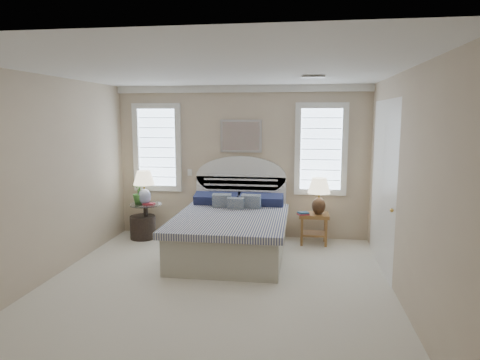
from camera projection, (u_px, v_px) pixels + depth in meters
The scene contains 21 objects.
floor at pixel (214, 289), 5.42m from camera, with size 4.50×5.00×0.01m, color beige.
ceiling at pixel (212, 70), 5.02m from camera, with size 4.50×5.00×0.01m, color white.
wall_back at pixel (241, 162), 7.67m from camera, with size 4.50×0.02×2.70m, color #C2AC91.
wall_left at pixel (43, 180), 5.53m from camera, with size 0.02×5.00×2.70m, color #C2AC91.
wall_right at pixel (405, 188), 4.90m from camera, with size 0.02×5.00×2.70m, color #C2AC91.
crown_molding at pixel (241, 89), 7.44m from camera, with size 4.50×0.08×0.12m, color white.
hvac_vent at pixel (313, 77), 5.64m from camera, with size 0.30×0.20×0.02m, color #B2B2B2.
switch_plate at pixel (190, 172), 7.81m from camera, with size 0.08×0.01×0.12m, color white.
window_left at pixel (157, 148), 7.83m from camera, with size 0.90×0.06×1.60m, color #C9E3FF.
window_right at pixel (321, 149), 7.41m from camera, with size 0.90×0.06×1.60m, color #C9E3FF.
painting at pixel (241, 136), 7.56m from camera, with size 0.74×0.04×0.58m, color silver.
closet_door at pixel (383, 185), 6.10m from camera, with size 0.02×1.80×2.40m, color white.
bed at pixel (232, 229), 6.79m from camera, with size 1.72×2.28×1.47m.
side_table_left at pixel (146, 217), 7.60m from camera, with size 0.56×0.56×0.63m.
nightstand_right at pixel (314, 222), 7.28m from camera, with size 0.50×0.40×0.53m.
floor_pot at pixel (143, 227), 7.64m from camera, with size 0.45×0.45×0.41m, color black.
lamp_left at pixel (144, 184), 7.50m from camera, with size 0.41×0.41×0.60m.
lamp_right at pixel (319, 192), 7.18m from camera, with size 0.41×0.41×0.62m.
potted_plant at pixel (139, 192), 7.54m from camera, with size 0.24×0.24×0.42m, color #3A7B31.
books_left at pixel (149, 204), 7.50m from camera, with size 0.21×0.16×0.03m.
books_right at pixel (303, 213), 7.16m from camera, with size 0.22×0.20×0.05m.
Camera 1 is at (1.06, -5.05, 2.17)m, focal length 32.00 mm.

